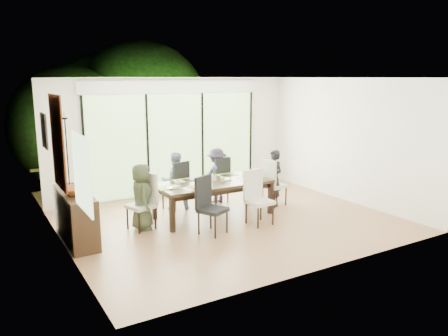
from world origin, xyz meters
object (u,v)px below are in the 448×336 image
table_top (213,183)px  cup_a (178,182)px  chair_far_left (175,185)px  person_left_end (142,197)px  bowl (75,190)px  person_right_end (274,178)px  cup_b (223,180)px  chair_far_right (216,179)px  person_far_right (217,176)px  chair_left_end (141,202)px  chair_near_right (260,198)px  sideboard (76,217)px  laptop (176,188)px  chair_right_end (275,182)px  vase (214,178)px  person_far_left (175,181)px  chair_near_left (213,205)px  cup_c (245,174)px

table_top → cup_a: size_ratio=19.35×
table_top → cup_a: bearing=167.9°
chair_far_left → cup_a: chair_far_left is taller
person_left_end → bowl: person_left_end is taller
person_right_end → cup_b: 1.34m
chair_far_right → person_far_right: 0.09m
table_top → cup_a: cup_a is taller
chair_left_end → person_left_end: (0.02, 0.00, 0.09)m
chair_near_right → sideboard: chair_near_right is taller
laptop → bowl: (-1.79, -0.00, 0.18)m
sideboard → chair_near_right: bearing=-15.4°
chair_far_left → cup_a: (-0.25, -0.70, 0.23)m
chair_right_end → cup_b: 1.37m
chair_left_end → person_left_end: bearing=73.6°
chair_near_right → chair_right_end: bearing=37.0°
chair_right_end → chair_near_right: same height
person_right_end → laptop: 2.33m
person_far_right → sideboard: (-3.19, -0.83, -0.18)m
sideboard → chair_far_right: bearing=15.0°
chair_right_end → laptop: 2.36m
vase → sideboard: 2.71m
chair_left_end → cup_a: (0.80, 0.15, 0.23)m
vase → bowl: bearing=-176.8°
person_far_left → chair_near_left: bearing=102.8°
cup_a → person_far_left: bearing=69.8°
table_top → chair_near_right: 1.02m
chair_near_left → cup_b: 1.03m
chair_left_end → person_far_right: person_far_right is taller
chair_near_left → cup_a: (-0.20, 1.02, 0.23)m
person_far_left → vase: 0.94m
chair_far_left → cup_c: 1.48m
chair_near_right → cup_b: bearing=110.4°
person_left_end → sideboard: (-1.16, -0.00, -0.18)m
cup_c → chair_far_left: bearing=149.0°
cup_c → table_top: bearing=-172.9°
person_left_end → bowl: 1.20m
chair_far_left → vase: bearing=102.7°
chair_far_left → person_right_end: 2.11m
chair_right_end → person_right_end: (-0.02, 0.00, 0.09)m
table_top → chair_left_end: (-1.50, -0.00, -0.16)m
person_far_right → cup_b: size_ratio=12.90×
person_far_right → sideboard: 3.30m
sideboard → person_left_end: bearing=0.1°
chair_left_end → person_far_left: person_far_left is taller
person_right_end → vase: person_right_end is taller
chair_near_left → table_top: bearing=35.2°
vase → cup_b: (0.10, -0.15, -0.01)m
cup_a → table_top: bearing=-12.1°
sideboard → cup_c: bearing=1.7°
cup_a → bowl: (-1.94, -0.25, 0.15)m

